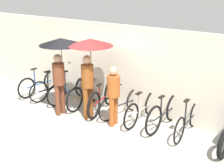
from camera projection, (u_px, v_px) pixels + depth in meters
name	position (u px, v px, depth m)	size (l,w,h in m)	color
ground_plane	(73.00, 128.00, 7.74)	(30.00, 30.00, 0.00)	#9E998E
back_wall	(113.00, 66.00, 8.76)	(13.97, 0.12, 2.37)	beige
parked_bicycle_0	(40.00, 83.00, 9.91)	(0.44, 1.67, 1.09)	black
parked_bicycle_1	(53.00, 87.00, 9.57)	(0.49, 1.69, 1.08)	black
parked_bicycle_2	(71.00, 90.00, 9.32)	(0.47, 1.71, 1.04)	black
parked_bicycle_3	(86.00, 94.00, 8.96)	(0.44, 1.67, 1.01)	black
parked_bicycle_4	(103.00, 98.00, 8.62)	(0.50, 1.78, 1.11)	black
parked_bicycle_5	(122.00, 103.00, 8.35)	(0.56, 1.62, 0.99)	black
parked_bicycle_6	(142.00, 109.00, 8.01)	(0.44, 1.71, 1.00)	black
parked_bicycle_7	(164.00, 113.00, 7.69)	(0.44, 1.74, 1.04)	black
parked_bicycle_8	(188.00, 121.00, 7.36)	(0.44, 1.67, 1.02)	black
pedestrian_leading	(60.00, 53.00, 8.08)	(1.14, 1.14, 2.08)	brown
pedestrian_center	(90.00, 54.00, 7.84)	(1.15, 1.15, 2.11)	brown
pedestrian_trailing	(113.00, 92.00, 7.65)	(0.32, 0.32, 1.53)	#9E4C1E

